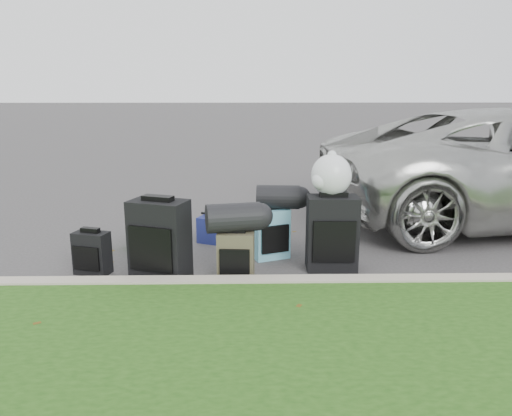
{
  "coord_description": "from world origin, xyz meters",
  "views": [
    {
      "loc": [
        -0.21,
        -5.48,
        1.93
      ],
      "look_at": [
        -0.1,
        0.2,
        0.55
      ],
      "focal_mm": 35.0,
      "sensor_mm": 36.0,
      "label": 1
    }
  ],
  "objects_px": {
    "tote_green": "(139,236)",
    "suitcase_olive": "(236,256)",
    "suitcase_large_black_left": "(160,240)",
    "suitcase_large_black_right": "(332,233)",
    "tote_navy": "(211,230)",
    "suitcase_teal": "(270,234)",
    "suitcase_small_black": "(92,253)"
  },
  "relations": [
    {
      "from": "tote_green",
      "to": "suitcase_olive",
      "type": "bearing_deg",
      "value": -49.25
    },
    {
      "from": "suitcase_large_black_left",
      "to": "suitcase_olive",
      "type": "relative_size",
      "value": 1.63
    },
    {
      "from": "suitcase_large_black_right",
      "to": "tote_navy",
      "type": "height_order",
      "value": "suitcase_large_black_right"
    },
    {
      "from": "suitcase_teal",
      "to": "suitcase_large_black_right",
      "type": "relative_size",
      "value": 0.72
    },
    {
      "from": "suitcase_large_black_left",
      "to": "suitcase_teal",
      "type": "distance_m",
      "value": 1.32
    },
    {
      "from": "suitcase_small_black",
      "to": "suitcase_large_black_right",
      "type": "height_order",
      "value": "suitcase_large_black_right"
    },
    {
      "from": "suitcase_teal",
      "to": "tote_navy",
      "type": "xyz_separation_m",
      "value": [
        -0.72,
        0.61,
        -0.12
      ]
    },
    {
      "from": "suitcase_olive",
      "to": "tote_green",
      "type": "distance_m",
      "value": 1.59
    },
    {
      "from": "suitcase_large_black_left",
      "to": "suitcase_olive",
      "type": "distance_m",
      "value": 0.8
    },
    {
      "from": "tote_green",
      "to": "tote_navy",
      "type": "bearing_deg",
      "value": 7.49
    },
    {
      "from": "suitcase_teal",
      "to": "suitcase_large_black_right",
      "type": "distance_m",
      "value": 0.76
    },
    {
      "from": "suitcase_large_black_left",
      "to": "tote_green",
      "type": "xyz_separation_m",
      "value": [
        -0.42,
        0.98,
        -0.25
      ]
    },
    {
      "from": "tote_navy",
      "to": "suitcase_large_black_left",
      "type": "bearing_deg",
      "value": -86.11
    },
    {
      "from": "tote_navy",
      "to": "suitcase_large_black_right",
      "type": "bearing_deg",
      "value": -12.26
    },
    {
      "from": "suitcase_large_black_left",
      "to": "tote_green",
      "type": "distance_m",
      "value": 1.1
    },
    {
      "from": "suitcase_small_black",
      "to": "suitcase_large_black_left",
      "type": "height_order",
      "value": "suitcase_large_black_left"
    },
    {
      "from": "suitcase_large_black_left",
      "to": "suitcase_large_black_right",
      "type": "height_order",
      "value": "suitcase_large_black_left"
    },
    {
      "from": "tote_green",
      "to": "tote_navy",
      "type": "xyz_separation_m",
      "value": [
        0.86,
        0.25,
        0.01
      ]
    },
    {
      "from": "suitcase_small_black",
      "to": "tote_navy",
      "type": "relative_size",
      "value": 1.38
    },
    {
      "from": "suitcase_teal",
      "to": "suitcase_large_black_left",
      "type": "bearing_deg",
      "value": -173.61
    },
    {
      "from": "suitcase_olive",
      "to": "suitcase_teal",
      "type": "distance_m",
      "value": 0.78
    },
    {
      "from": "suitcase_large_black_right",
      "to": "tote_navy",
      "type": "distance_m",
      "value": 1.7
    },
    {
      "from": "suitcase_teal",
      "to": "tote_navy",
      "type": "bearing_deg",
      "value": 118.3
    },
    {
      "from": "suitcase_teal",
      "to": "tote_navy",
      "type": "distance_m",
      "value": 0.95
    },
    {
      "from": "tote_green",
      "to": "suitcase_large_black_left",
      "type": "bearing_deg",
      "value": -75.0
    },
    {
      "from": "suitcase_small_black",
      "to": "suitcase_large_black_right",
      "type": "relative_size",
      "value": 0.56
    },
    {
      "from": "suitcase_small_black",
      "to": "suitcase_large_black_right",
      "type": "distance_m",
      "value": 2.56
    },
    {
      "from": "suitcase_teal",
      "to": "suitcase_large_black_right",
      "type": "height_order",
      "value": "suitcase_large_black_right"
    },
    {
      "from": "suitcase_large_black_left",
      "to": "suitcase_teal",
      "type": "height_order",
      "value": "suitcase_large_black_left"
    },
    {
      "from": "suitcase_small_black",
      "to": "suitcase_olive",
      "type": "xyz_separation_m",
      "value": [
        1.52,
        -0.2,
        0.03
      ]
    },
    {
      "from": "suitcase_small_black",
      "to": "suitcase_teal",
      "type": "distance_m",
      "value": 1.97
    },
    {
      "from": "suitcase_large_black_right",
      "to": "tote_green",
      "type": "relative_size",
      "value": 2.56
    }
  ]
}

